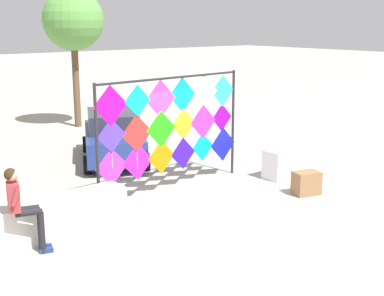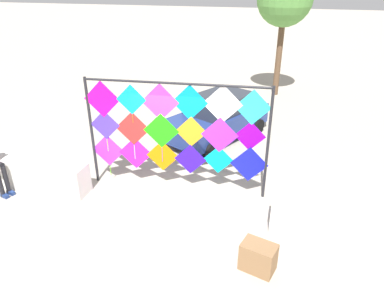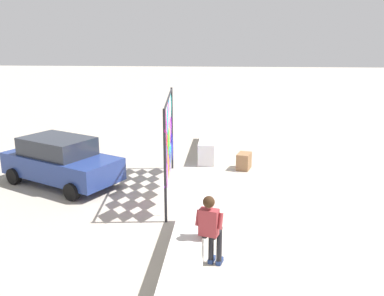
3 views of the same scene
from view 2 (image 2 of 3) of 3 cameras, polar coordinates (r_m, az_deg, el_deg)
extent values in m
plane|color=#ADA393|center=(8.85, -2.49, -8.60)|extent=(120.00, 120.00, 0.00)
cube|color=silver|center=(10.50, -26.96, -3.24)|extent=(4.33, 0.59, 0.79)
cube|color=silver|center=(8.29, 27.88, -11.44)|extent=(4.33, 0.59, 0.79)
cylinder|color=#232328|center=(9.40, -15.81, 2.48)|extent=(0.07, 0.07, 2.86)
cylinder|color=#232328|center=(8.52, 12.09, 0.44)|extent=(0.07, 0.07, 2.86)
cylinder|color=#232328|center=(8.22, -2.74, 10.34)|extent=(4.40, 0.48, 0.06)
cube|color=#B02DF7|center=(9.46, -13.32, -0.37)|extent=(0.88, 0.10, 0.88)
cylinder|color=#5FE516|center=(9.74, -12.95, -3.48)|extent=(0.02, 0.02, 0.30)
cube|color=#F51BEA|center=(9.21, -9.07, -0.80)|extent=(0.88, 0.10, 0.88)
cube|color=#D27405|center=(9.00, -4.75, -1.27)|extent=(0.84, 0.09, 0.84)
cube|color=#2D10D7|center=(8.87, -0.27, -1.82)|extent=(0.81, 0.09, 0.81)
cube|color=#05C6D5|center=(8.77, 4.26, -1.89)|extent=(0.74, 0.08, 0.74)
cube|color=#1319F8|center=(8.74, 9.16, -2.60)|extent=(0.93, 0.10, 0.93)
cube|color=#4A31CE|center=(9.15, -13.79, 3.63)|extent=(0.77, 0.09, 0.77)
cylinder|color=#C4E516|center=(9.38, -13.41, 0.48)|extent=(0.02, 0.02, 0.35)
cube|color=red|center=(8.92, -9.50, 3.09)|extent=(0.88, 0.10, 0.89)
cylinder|color=#16E3E5|center=(9.19, -9.19, -0.60)|extent=(0.02, 0.02, 0.41)
cube|color=#1DF90F|center=(8.70, -4.97, 2.78)|extent=(0.89, 0.10, 0.90)
cylinder|color=#D916E5|center=(8.98, -4.79, -1.02)|extent=(0.02, 0.02, 0.40)
cube|color=orange|center=(8.55, -0.14, 2.63)|extent=(0.78, 0.09, 0.78)
cube|color=#9526E8|center=(8.47, 4.47, 2.08)|extent=(0.90, 0.10, 0.91)
cube|color=#7E05CD|center=(8.44, 9.32, 1.88)|extent=(0.74, 0.08, 0.74)
cylinder|color=#68E516|center=(8.66, 9.09, -1.02)|extent=(0.02, 0.02, 0.22)
cube|color=#F30B9D|center=(8.92, -14.27, 7.60)|extent=(0.92, 0.10, 0.92)
cube|color=#0BA0F4|center=(8.63, -9.75, 7.67)|extent=(0.74, 0.08, 0.74)
cylinder|color=orange|center=(8.80, -9.50, 4.71)|extent=(0.02, 0.02, 0.22)
cube|color=#EB34AE|center=(8.44, -5.17, 7.33)|extent=(0.92, 0.10, 0.92)
cylinder|color=#16E55A|center=(8.69, -4.97, 3.13)|extent=(0.02, 0.02, 0.43)
cube|color=#0799CC|center=(8.29, -0.36, 7.31)|extent=(0.86, 0.09, 0.86)
cylinder|color=#E54C16|center=(8.53, -0.34, 3.21)|extent=(0.02, 0.02, 0.43)
cube|color=white|center=(8.20, 4.93, 7.02)|extent=(0.93, 0.10, 0.93)
cylinder|color=#9216E5|center=(8.46, 4.76, 2.52)|extent=(0.02, 0.02, 0.48)
cube|color=#27D9D2|center=(8.18, 9.77, 6.44)|extent=(0.84, 0.09, 0.84)
cylinder|color=black|center=(10.01, -28.47, -4.99)|extent=(0.11, 0.11, 0.79)
cube|color=navy|center=(10.13, -27.87, -6.79)|extent=(0.26, 0.16, 0.09)
cylinder|color=black|center=(10.08, -27.67, -4.59)|extent=(0.11, 0.11, 0.79)
cube|color=navy|center=(10.20, -27.09, -6.39)|extent=(0.26, 0.16, 0.09)
cube|color=navy|center=(12.02, 4.01, 4.31)|extent=(3.18, 4.16, 0.68)
cube|color=#282D38|center=(11.91, 4.52, 7.24)|extent=(2.25, 2.56, 0.55)
cylinder|color=black|center=(10.76, 3.03, -0.35)|extent=(0.41, 0.55, 0.51)
cylinder|color=black|center=(11.76, -3.14, 2.03)|extent=(0.41, 0.55, 0.51)
cylinder|color=black|center=(12.71, 10.54, 3.50)|extent=(0.41, 0.55, 0.51)
cylinder|color=black|center=(13.57, 4.71, 5.32)|extent=(0.41, 0.55, 0.51)
cube|color=olive|center=(7.03, 10.59, -16.84)|extent=(0.72, 0.58, 0.57)
cylinder|color=brown|center=(16.90, 13.76, 14.04)|extent=(0.27, 0.27, 3.47)
camera|label=1|loc=(10.49, -87.83, -4.40)|focal=49.88mm
camera|label=3|loc=(15.17, -53.66, 13.56)|focal=38.08mm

